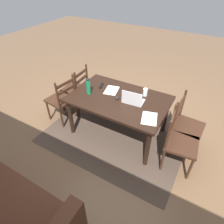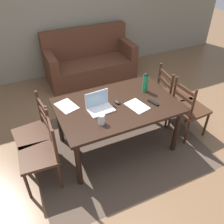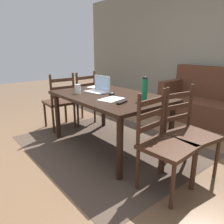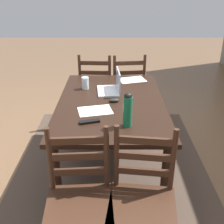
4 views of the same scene
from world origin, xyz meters
The scene contains 14 objects.
ground_plane centered at (0.00, 0.00, 0.00)m, with size 14.00×14.00×0.00m, color brown.
area_rug centered at (0.00, 0.00, 0.00)m, with size 2.39×1.97×0.01m, color #47382D.
dining_table centered at (0.00, 0.00, 0.65)m, with size 1.57×1.02×0.73m.
chair_left_far centered at (-1.08, 0.21, 0.46)m, with size 0.48×0.48×0.95m.
chair_left_near centered at (-1.08, -0.21, 0.46)m, with size 0.46×0.46×0.95m.
chair_right_near centered at (1.08, -0.21, 0.46)m, with size 0.47×0.47×0.95m.
chair_right_far centered at (1.08, 0.21, 0.46)m, with size 0.49×0.49×0.95m.
laptop centered at (-0.25, 0.01, 0.79)m, with size 0.34×0.25×0.23m.
water_bottle centered at (0.50, 0.13, 0.88)m, with size 0.07×0.07×0.29m.
drinking_glass centered at (-0.33, -0.28, 0.80)m, with size 0.08×0.08×0.13m, color silver.
computer_mouse centered at (0.02, 0.03, 0.75)m, with size 0.06×0.10×0.03m, color black.
tv_remote centered at (0.45, -0.18, 0.74)m, with size 0.04×0.17×0.02m, color black.
paper_stack_left centered at (-0.61, 0.24, 0.74)m, with size 0.21×0.30×0.00m, color white.
paper_stack_right centered at (0.22, -0.14, 0.74)m, with size 0.21×0.30×0.00m, color white.
Camera 1 is at (-1.19, 2.30, 2.48)m, focal length 30.98 mm.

